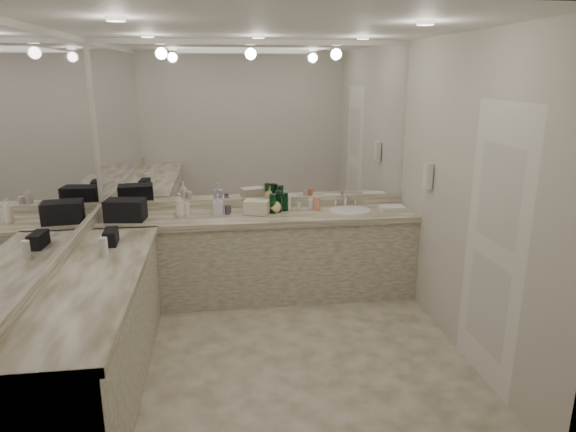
{
  "coord_description": "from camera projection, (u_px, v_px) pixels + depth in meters",
  "views": [
    {
      "loc": [
        -0.37,
        -3.81,
        2.29
      ],
      "look_at": [
        0.19,
        0.4,
        1.09
      ],
      "focal_mm": 32.0,
      "sensor_mm": 36.0,
      "label": 1
    }
  ],
  "objects": [
    {
      "name": "floor",
      "position": [
        272.0,
        355.0,
        4.3
      ],
      "size": [
        3.2,
        3.2,
        0.0
      ],
      "primitive_type": "plane",
      "color": "#BEB7A1",
      "rests_on": "ground"
    },
    {
      "name": "ceiling",
      "position": [
        269.0,
        26.0,
        3.6
      ],
      "size": [
        3.2,
        3.2,
        0.0
      ],
      "primitive_type": "plane",
      "color": "white",
      "rests_on": "floor"
    },
    {
      "name": "wall_back",
      "position": [
        256.0,
        170.0,
        5.38
      ],
      "size": [
        3.2,
        0.02,
        2.6
      ],
      "primitive_type": "cube",
      "color": "beige",
      "rests_on": "floor"
    },
    {
      "name": "wall_left",
      "position": [
        53.0,
        212.0,
        3.75
      ],
      "size": [
        0.02,
        3.0,
        2.6
      ],
      "primitive_type": "cube",
      "color": "beige",
      "rests_on": "floor"
    },
    {
      "name": "wall_right",
      "position": [
        467.0,
        199.0,
        4.16
      ],
      "size": [
        0.02,
        3.0,
        2.6
      ],
      "primitive_type": "cube",
      "color": "beige",
      "rests_on": "floor"
    },
    {
      "name": "vanity_back_base",
      "position": [
        260.0,
        258.0,
        5.33
      ],
      "size": [
        3.2,
        0.6,
        0.84
      ],
      "primitive_type": "cube",
      "color": "beige",
      "rests_on": "floor"
    },
    {
      "name": "vanity_back_top",
      "position": [
        259.0,
        217.0,
        5.2
      ],
      "size": [
        3.2,
        0.64,
        0.06
      ],
      "primitive_type": "cube",
      "color": "beige",
      "rests_on": "vanity_back_base"
    },
    {
      "name": "vanity_left_base",
      "position": [
        98.0,
        338.0,
        3.74
      ],
      "size": [
        0.6,
        2.4,
        0.84
      ],
      "primitive_type": "cube",
      "color": "beige",
      "rests_on": "floor"
    },
    {
      "name": "vanity_left_top",
      "position": [
        93.0,
        281.0,
        3.62
      ],
      "size": [
        0.64,
        2.42,
        0.06
      ],
      "primitive_type": "cube",
      "color": "beige",
      "rests_on": "vanity_left_base"
    },
    {
      "name": "backsplash_back",
      "position": [
        257.0,
        203.0,
        5.46
      ],
      "size": [
        3.2,
        0.04,
        0.1
      ],
      "primitive_type": "cube",
      "color": "beige",
      "rests_on": "vanity_back_top"
    },
    {
      "name": "backsplash_left",
      "position": [
        61.0,
        257.0,
        3.84
      ],
      "size": [
        0.04,
        3.0,
        0.1
      ],
      "primitive_type": "cube",
      "color": "beige",
      "rests_on": "vanity_left_top"
    },
    {
      "name": "mirror_back",
      "position": [
        255.0,
        124.0,
        5.24
      ],
      "size": [
        3.12,
        0.01,
        1.55
      ],
      "primitive_type": "cube",
      "color": "white",
      "rests_on": "wall_back"
    },
    {
      "name": "mirror_left",
      "position": [
        46.0,
        147.0,
        3.62
      ],
      "size": [
        0.01,
        2.92,
        1.55
      ],
      "primitive_type": "cube",
      "color": "white",
      "rests_on": "wall_left"
    },
    {
      "name": "sink",
      "position": [
        350.0,
        211.0,
        5.33
      ],
      "size": [
        0.44,
        0.44,
        0.03
      ],
      "primitive_type": "cylinder",
      "color": "white",
      "rests_on": "vanity_back_top"
    },
    {
      "name": "faucet",
      "position": [
        345.0,
        199.0,
        5.51
      ],
      "size": [
        0.24,
        0.16,
        0.14
      ],
      "primitive_type": "cube",
      "color": "silver",
      "rests_on": "vanity_back_top"
    },
    {
      "name": "wall_phone",
      "position": [
        428.0,
        176.0,
        4.81
      ],
      "size": [
        0.06,
        0.1,
        0.24
      ],
      "primitive_type": "cube",
      "color": "white",
      "rests_on": "wall_right"
    },
    {
      "name": "door",
      "position": [
        493.0,
        248.0,
        3.75
      ],
      "size": [
        0.02,
        0.82,
        2.1
      ],
      "primitive_type": "cube",
      "color": "white",
      "rests_on": "wall_right"
    },
    {
      "name": "black_toiletry_bag",
      "position": [
        125.0,
        210.0,
        4.96
      ],
      "size": [
        0.39,
        0.27,
        0.21
      ],
      "primitive_type": "cube",
      "rotation": [
        0.0,
        0.0,
        -0.12
      ],
      "color": "black",
      "rests_on": "vanity_back_top"
    },
    {
      "name": "black_bag_spill",
      "position": [
        111.0,
        237.0,
        4.28
      ],
      "size": [
        0.12,
        0.24,
        0.13
      ],
      "primitive_type": "cube",
      "rotation": [
        0.0,
        0.0,
        0.06
      ],
      "color": "black",
      "rests_on": "vanity_left_top"
    },
    {
      "name": "cream_cosmetic_case",
      "position": [
        257.0,
        208.0,
        5.17
      ],
      "size": [
        0.28,
        0.22,
        0.14
      ],
      "primitive_type": "cube",
      "rotation": [
        0.0,
        0.0,
        -0.33
      ],
      "color": "beige",
      "rests_on": "vanity_back_top"
    },
    {
      "name": "hand_towel",
      "position": [
        392.0,
        208.0,
        5.36
      ],
      "size": [
        0.26,
        0.18,
        0.04
      ],
      "primitive_type": "cube",
      "rotation": [
        0.0,
        0.0,
        -0.05
      ],
      "color": "white",
      "rests_on": "vanity_back_top"
    },
    {
      "name": "lotion_left",
      "position": [
        104.0,
        246.0,
        4.01
      ],
      "size": [
        0.06,
        0.06,
        0.15
      ],
      "primitive_type": "cylinder",
      "color": "white",
      "rests_on": "vanity_left_top"
    },
    {
      "name": "soap_bottle_a",
      "position": [
        180.0,
        205.0,
        5.08
      ],
      "size": [
        0.11,
        0.11,
        0.24
      ],
      "primitive_type": "imported",
      "rotation": [
        0.0,
        0.0,
        0.19
      ],
      "color": "white",
      "rests_on": "vanity_back_top"
    },
    {
      "name": "soap_bottle_b",
      "position": [
        218.0,
        205.0,
        5.15
      ],
      "size": [
        0.1,
        0.1,
        0.21
      ],
      "primitive_type": "imported",
      "rotation": [
        0.0,
        0.0,
        -0.05
      ],
      "color": "silver",
      "rests_on": "vanity_back_top"
    },
    {
      "name": "soap_bottle_c",
      "position": [
        274.0,
        204.0,
        5.25
      ],
      "size": [
        0.16,
        0.16,
        0.17
      ],
      "primitive_type": "imported",
      "rotation": [
        0.0,
        0.0,
        -0.22
      ],
      "color": "#F7E689",
      "rests_on": "vanity_back_top"
    },
    {
      "name": "green_bottle_0",
      "position": [
        273.0,
        204.0,
        5.22
      ],
      "size": [
        0.07,
        0.07,
        0.2
      ],
      "primitive_type": "cylinder",
      "color": "#11502D",
      "rests_on": "vanity_back_top"
    },
    {
      "name": "green_bottle_1",
      "position": [
        285.0,
        202.0,
        5.31
      ],
      "size": [
        0.06,
        0.06,
        0.18
      ],
      "primitive_type": "cylinder",
      "color": "#11502D",
      "rests_on": "vanity_back_top"
    },
    {
      "name": "green_bottle_2",
      "position": [
        278.0,
        202.0,
        5.26
      ],
      "size": [
        0.07,
        0.07,
        0.2
      ],
      "primitive_type": "cylinder",
      "color": "#11502D",
      "rests_on": "vanity_back_top"
    },
    {
      "name": "green_bottle_3",
      "position": [
        278.0,
        201.0,
        5.31
      ],
      "size": [
        0.06,
        0.06,
        0.21
      ],
      "primitive_type": "cylinder",
      "color": "#11502D",
      "rests_on": "vanity_back_top"
    },
    {
      "name": "amenity_bottle_0",
      "position": [
        187.0,
        209.0,
        5.13
      ],
      "size": [
        0.06,
        0.06,
        0.13
      ],
      "primitive_type": "cylinder",
      "color": "white",
      "rests_on": "vanity_back_top"
    },
    {
      "name": "amenity_bottle_1",
      "position": [
        289.0,
        203.0,
        5.34
      ],
      "size": [
        0.04,
        0.04,
        0.14
      ],
      "primitive_type": "cylinder",
      "color": "white",
      "rests_on": "vanity_back_top"
    },
    {
      "name": "amenity_bottle_2",
      "position": [
        139.0,
        214.0,
        5.06
      ],
      "size": [
        0.05,
        0.05,
        0.07
      ],
      "primitive_type": "cylinder",
      "color": "#3F3F4C",
      "rests_on": "vanity_back_top"
    },
    {
      "name": "amenity_bottle_3",
      "position": [
        317.0,
        203.0,
        5.34
      ],
      "size": [
        0.06,
        0.06,
        0.14
      ],
      "primitive_type": "cylinder",
      "color": "#E57F66",
      "rests_on": "vanity_back_top"
    },
    {
      "name": "amenity_bottle_4",
      "position": [
        227.0,
        210.0,
        5.18
      ],
      "size": [
        0.05,
        0.05,
        0.1
      ],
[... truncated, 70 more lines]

